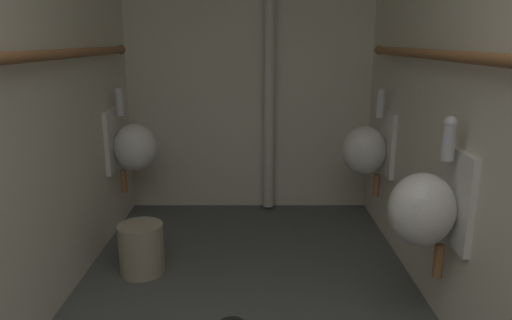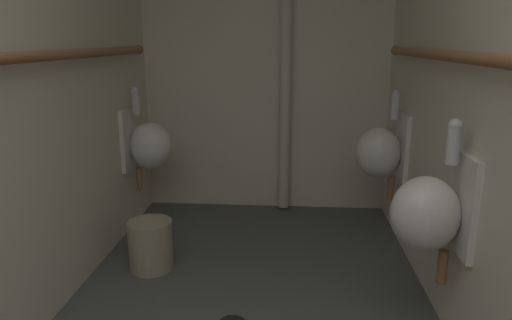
{
  "view_description": "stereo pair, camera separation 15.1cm",
  "coord_description": "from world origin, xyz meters",
  "px_view_note": "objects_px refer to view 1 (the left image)",
  "views": [
    {
      "loc": [
        0.05,
        -0.14,
        1.36
      ],
      "look_at": [
        0.04,
        2.0,
        0.8
      ],
      "focal_mm": 32.85,
      "sensor_mm": 36.0,
      "label": 1
    },
    {
      "loc": [
        0.21,
        -0.14,
        1.36
      ],
      "look_at": [
        0.04,
        2.0,
        0.8
      ],
      "focal_mm": 32.85,
      "sensor_mm": 36.0,
      "label": 2
    }
  ],
  "objects_px": {
    "urinal_left_mid": "(135,146)",
    "urinal_right_far": "(370,149)",
    "standpipe_back_wall": "(272,44)",
    "waste_bin": "(144,248)",
    "urinal_right_mid": "(429,208)"
  },
  "relations": [
    {
      "from": "urinal_right_mid",
      "to": "standpipe_back_wall",
      "type": "bearing_deg",
      "value": 111.71
    },
    {
      "from": "standpipe_back_wall",
      "to": "urinal_right_mid",
      "type": "bearing_deg",
      "value": -68.29
    },
    {
      "from": "urinal_left_mid",
      "to": "urinal_right_far",
      "type": "distance_m",
      "value": 1.64
    },
    {
      "from": "standpipe_back_wall",
      "to": "urinal_right_far",
      "type": "bearing_deg",
      "value": -38.02
    },
    {
      "from": "waste_bin",
      "to": "urinal_left_mid",
      "type": "bearing_deg",
      "value": 106.3
    },
    {
      "from": "urinal_right_far",
      "to": "standpipe_back_wall",
      "type": "relative_size",
      "value": 0.29
    },
    {
      "from": "waste_bin",
      "to": "urinal_right_mid",
      "type": "bearing_deg",
      "value": -21.94
    },
    {
      "from": "urinal_right_far",
      "to": "waste_bin",
      "type": "height_order",
      "value": "urinal_right_far"
    },
    {
      "from": "standpipe_back_wall",
      "to": "waste_bin",
      "type": "bearing_deg",
      "value": -125.79
    },
    {
      "from": "urinal_left_mid",
      "to": "standpipe_back_wall",
      "type": "distance_m",
      "value": 1.27
    },
    {
      "from": "urinal_right_far",
      "to": "waste_bin",
      "type": "relative_size",
      "value": 2.49
    },
    {
      "from": "urinal_left_mid",
      "to": "waste_bin",
      "type": "xyz_separation_m",
      "value": [
        0.19,
        -0.66,
        -0.48
      ]
    },
    {
      "from": "urinal_right_mid",
      "to": "waste_bin",
      "type": "xyz_separation_m",
      "value": [
        -1.45,
        0.58,
        -0.48
      ]
    },
    {
      "from": "urinal_right_far",
      "to": "urinal_right_mid",
      "type": "bearing_deg",
      "value": -90.0
    },
    {
      "from": "urinal_right_far",
      "to": "urinal_left_mid",
      "type": "bearing_deg",
      "value": 176.74
    }
  ]
}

